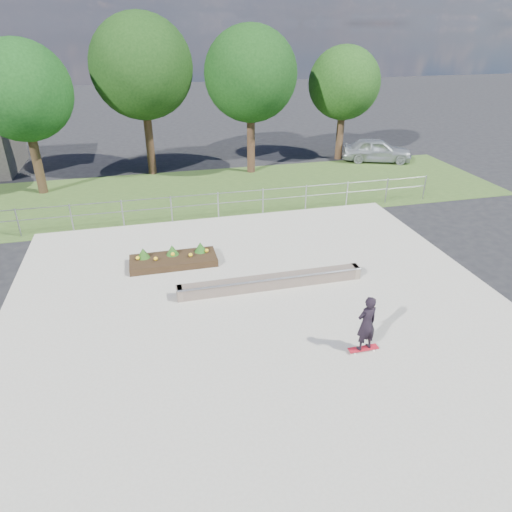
{
  "coord_description": "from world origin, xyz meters",
  "views": [
    {
      "loc": [
        -2.86,
        -10.88,
        7.61
      ],
      "look_at": [
        0.2,
        1.5,
        1.1
      ],
      "focal_mm": 32.0,
      "sensor_mm": 36.0,
      "label": 1
    }
  ],
  "objects_px": {
    "grind_ledge": "(271,282)",
    "parked_car": "(377,150)",
    "planter_bed": "(173,259)",
    "skateboarder": "(367,324)"
  },
  "relations": [
    {
      "from": "parked_car",
      "to": "planter_bed",
      "type": "bearing_deg",
      "value": 149.37
    },
    {
      "from": "planter_bed",
      "to": "skateboarder",
      "type": "xyz_separation_m",
      "value": [
        4.36,
        -6.05,
        0.66
      ]
    },
    {
      "from": "grind_ledge",
      "to": "parked_car",
      "type": "bearing_deg",
      "value": 51.69
    },
    {
      "from": "planter_bed",
      "to": "parked_car",
      "type": "height_order",
      "value": "parked_car"
    },
    {
      "from": "grind_ledge",
      "to": "planter_bed",
      "type": "xyz_separation_m",
      "value": [
        -2.91,
        2.42,
        -0.02
      ]
    },
    {
      "from": "parked_car",
      "to": "grind_ledge",
      "type": "bearing_deg",
      "value": 162.17
    },
    {
      "from": "grind_ledge",
      "to": "planter_bed",
      "type": "height_order",
      "value": "planter_bed"
    },
    {
      "from": "grind_ledge",
      "to": "planter_bed",
      "type": "relative_size",
      "value": 2.0
    },
    {
      "from": "grind_ledge",
      "to": "skateboarder",
      "type": "height_order",
      "value": "skateboarder"
    },
    {
      "from": "planter_bed",
      "to": "parked_car",
      "type": "xyz_separation_m",
      "value": [
        13.28,
        10.71,
        0.46
      ]
    }
  ]
}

